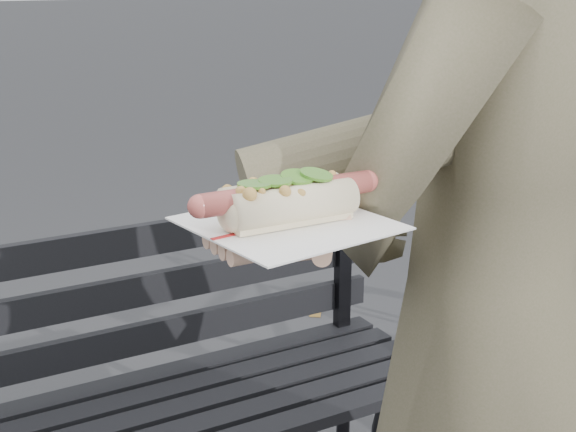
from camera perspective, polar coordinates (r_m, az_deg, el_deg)
park_bench at (r=1.97m, az=-11.43°, el=-11.81°), size 1.50×0.44×0.88m
bicycle at (r=2.67m, az=19.76°, el=-6.89°), size 1.65×0.67×0.85m
person at (r=1.25m, az=14.14°, el=-8.23°), size 0.79×0.63×1.88m
held_hotdog at (r=1.00m, az=7.97°, el=4.43°), size 0.63×0.31×0.20m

